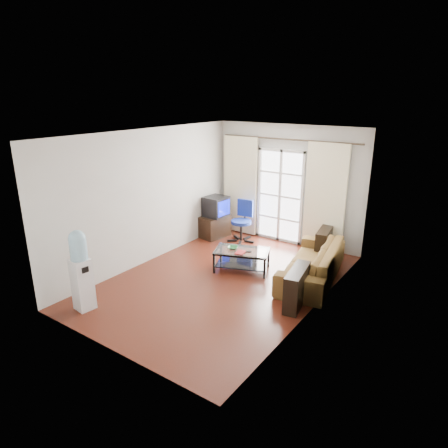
# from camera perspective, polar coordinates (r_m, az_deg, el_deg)

# --- Properties ---
(floor) EXTENTS (5.20, 5.20, 0.00)m
(floor) POSITION_cam_1_polar(r_m,az_deg,el_deg) (7.55, -0.27, -8.05)
(floor) COLOR #5E2516
(floor) RESTS_ON ground
(ceiling) EXTENTS (5.20, 5.20, 0.00)m
(ceiling) POSITION_cam_1_polar(r_m,az_deg,el_deg) (6.80, -0.31, 12.80)
(ceiling) COLOR white
(ceiling) RESTS_ON wall_back
(wall_back) EXTENTS (3.60, 0.02, 2.70)m
(wall_back) POSITION_cam_1_polar(r_m,az_deg,el_deg) (9.24, 9.07, 5.55)
(wall_back) COLOR beige
(wall_back) RESTS_ON floor
(wall_front) EXTENTS (3.60, 0.02, 2.70)m
(wall_front) POSITION_cam_1_polar(r_m,az_deg,el_deg) (5.27, -16.84, -4.84)
(wall_front) COLOR beige
(wall_front) RESTS_ON floor
(wall_left) EXTENTS (0.02, 5.20, 2.70)m
(wall_left) POSITION_cam_1_polar(r_m,az_deg,el_deg) (8.19, -10.67, 3.83)
(wall_left) COLOR beige
(wall_left) RESTS_ON floor
(wall_right) EXTENTS (0.02, 5.20, 2.70)m
(wall_right) POSITION_cam_1_polar(r_m,az_deg,el_deg) (6.25, 13.35, -0.90)
(wall_right) COLOR beige
(wall_right) RESTS_ON floor
(french_door) EXTENTS (1.16, 0.06, 2.15)m
(french_door) POSITION_cam_1_polar(r_m,az_deg,el_deg) (9.32, 8.01, 3.97)
(french_door) COLOR white
(french_door) RESTS_ON wall_back
(curtain_rod) EXTENTS (3.30, 0.04, 0.04)m
(curtain_rod) POSITION_cam_1_polar(r_m,az_deg,el_deg) (8.98, 9.11, 11.86)
(curtain_rod) COLOR #4C3F2D
(curtain_rod) RESTS_ON wall_back
(curtain_left) EXTENTS (0.90, 0.07, 2.35)m
(curtain_left) POSITION_cam_1_polar(r_m,az_deg,el_deg) (9.74, 2.34, 5.51)
(curtain_left) COLOR #FFF8CD
(curtain_left) RESTS_ON curtain_rod
(curtain_right) EXTENTS (0.90, 0.07, 2.35)m
(curtain_right) POSITION_cam_1_polar(r_m,az_deg,el_deg) (8.80, 14.23, 3.58)
(curtain_right) COLOR #FFF8CD
(curtain_right) RESTS_ON curtain_rod
(radiator) EXTENTS (0.64, 0.12, 0.64)m
(radiator) POSITION_cam_1_polar(r_m,az_deg,el_deg) (9.12, 12.98, -1.54)
(radiator) COLOR #969698
(radiator) RESTS_ON floor
(sofa) EXTENTS (2.50, 1.62, 0.64)m
(sofa) POSITION_cam_1_polar(r_m,az_deg,el_deg) (7.70, 12.49, -5.34)
(sofa) COLOR olive
(sofa) RESTS_ON floor
(coffee_table) EXTENTS (1.19, 0.93, 0.42)m
(coffee_table) POSITION_cam_1_polar(r_m,az_deg,el_deg) (7.86, 2.55, -4.78)
(coffee_table) COLOR silver
(coffee_table) RESTS_ON floor
(bowl) EXTENTS (0.33, 0.33, 0.05)m
(bowl) POSITION_cam_1_polar(r_m,az_deg,el_deg) (7.86, 1.30, -3.40)
(bowl) COLOR #2F8342
(bowl) RESTS_ON coffee_table
(book) EXTENTS (0.23, 0.27, 0.02)m
(book) POSITION_cam_1_polar(r_m,az_deg,el_deg) (7.70, 1.79, -3.97)
(book) COLOR #A51421
(book) RESTS_ON coffee_table
(remote) EXTENTS (0.17, 0.13, 0.02)m
(remote) POSITION_cam_1_polar(r_m,az_deg,el_deg) (7.72, 3.30, -3.94)
(remote) COLOR black
(remote) RESTS_ON coffee_table
(tv_stand) EXTENTS (0.58, 0.77, 0.52)m
(tv_stand) POSITION_cam_1_polar(r_m,az_deg,el_deg) (9.69, -1.36, -0.34)
(tv_stand) COLOR black
(tv_stand) RESTS_ON floor
(crt_tv) EXTENTS (0.55, 0.55, 0.48)m
(crt_tv) POSITION_cam_1_polar(r_m,az_deg,el_deg) (9.57, -1.25, 2.54)
(crt_tv) COLOR black
(crt_tv) RESTS_ON tv_stand
(task_chair) EXTENTS (0.74, 0.74, 0.97)m
(task_chair) POSITION_cam_1_polar(r_m,az_deg,el_deg) (9.38, 2.55, -0.79)
(task_chair) COLOR black
(task_chair) RESTS_ON floor
(water_cooler) EXTENTS (0.32, 0.31, 1.35)m
(water_cooler) POSITION_cam_1_polar(r_m,az_deg,el_deg) (6.72, -19.79, -6.03)
(water_cooler) COLOR white
(water_cooler) RESTS_ON floor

